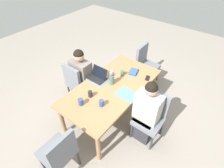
% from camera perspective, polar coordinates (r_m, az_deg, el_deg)
% --- Properties ---
extents(ground_plane, '(10.00, 10.00, 0.00)m').
position_cam_1_polar(ground_plane, '(3.56, -0.00, -9.50)').
color(ground_plane, gray).
extents(dining_table, '(1.88, 0.97, 0.73)m').
position_cam_1_polar(dining_table, '(3.09, -0.00, -1.78)').
color(dining_table, '#9E754C').
rests_on(dining_table, ground_plane).
extents(chair_near_left_near, '(0.44, 0.44, 0.90)m').
position_cam_1_polar(chair_near_left_near, '(3.56, -11.16, 0.89)').
color(chair_near_left_near, slate).
rests_on(chair_near_left_near, ground_plane).
extents(person_near_left_near, '(0.36, 0.40, 1.19)m').
position_cam_1_polar(person_near_left_near, '(3.55, -9.69, 1.47)').
color(person_near_left_near, '#2D2D33').
rests_on(person_near_left_near, ground_plane).
extents(chair_far_left_mid, '(0.44, 0.44, 0.90)m').
position_cam_1_polar(chair_far_left_mid, '(2.97, 12.71, -9.61)').
color(chair_far_left_mid, slate).
rests_on(chair_far_left_mid, ground_plane).
extents(person_far_left_mid, '(0.36, 0.40, 1.19)m').
position_cam_1_polar(person_far_left_mid, '(2.92, 11.06, -9.67)').
color(person_far_left_mid, '#2D2D33').
rests_on(person_far_left_mid, ground_plane).
extents(chair_head_left_left_far, '(0.44, 0.44, 0.90)m').
position_cam_1_polar(chair_head_left_left_far, '(4.09, 10.81, 6.78)').
color(chair_head_left_left_far, slate).
rests_on(chair_head_left_left_far, ground_plane).
extents(chair_head_right_right_near, '(0.44, 0.44, 0.90)m').
position_cam_1_polar(chair_head_right_right_near, '(2.64, -16.78, -20.40)').
color(chair_head_right_right_near, slate).
rests_on(chair_head_right_right_near, ground_plane).
extents(flower_vase, '(0.11, 0.09, 0.27)m').
position_cam_1_polar(flower_vase, '(3.01, -0.10, 2.18)').
color(flower_vase, '#4C6B60').
rests_on(flower_vase, dining_table).
extents(placemat_near_left_near, '(0.26, 0.36, 0.00)m').
position_cam_1_polar(placemat_near_left_near, '(3.19, -4.72, 1.56)').
color(placemat_near_left_near, slate).
rests_on(placemat_near_left_near, dining_table).
extents(placemat_far_left_mid, '(0.28, 0.37, 0.00)m').
position_cam_1_polar(placemat_far_left_mid, '(2.90, 4.93, -3.40)').
color(placemat_far_left_mid, slate).
rests_on(placemat_far_left_mid, dining_table).
extents(laptop_near_left_near, '(0.22, 0.32, 0.20)m').
position_cam_1_polar(laptop_near_left_near, '(3.19, -4.63, 2.42)').
color(laptop_near_left_near, black).
rests_on(laptop_near_left_near, dining_table).
extents(coffee_mug_near_left, '(0.07, 0.07, 0.10)m').
position_cam_1_polar(coffee_mug_near_left, '(3.26, 3.38, 3.68)').
color(coffee_mug_near_left, '#47704C').
rests_on(coffee_mug_near_left, dining_table).
extents(coffee_mug_near_right, '(0.08, 0.08, 0.10)m').
position_cam_1_polar(coffee_mug_near_right, '(2.69, -3.46, -6.20)').
color(coffee_mug_near_right, '#33477A').
rests_on(coffee_mug_near_right, dining_table).
extents(coffee_mug_centre_left, '(0.08, 0.08, 0.11)m').
position_cam_1_polar(coffee_mug_centre_left, '(2.74, -10.13, -5.71)').
color(coffee_mug_centre_left, '#33477A').
rests_on(coffee_mug_centre_left, dining_table).
extents(coffee_mug_centre_right, '(0.07, 0.07, 0.10)m').
position_cam_1_polar(coffee_mug_centre_right, '(2.85, -7.07, -3.23)').
color(coffee_mug_centre_right, '#232328').
rests_on(coffee_mug_centre_right, dining_table).
extents(book_red_cover, '(0.23, 0.19, 0.04)m').
position_cam_1_polar(book_red_cover, '(3.35, 6.93, 3.95)').
color(book_red_cover, '#335693').
rests_on(book_red_cover, dining_table).
extents(phone_black, '(0.16, 0.12, 0.01)m').
position_cam_1_polar(phone_black, '(3.27, 11.47, 1.90)').
color(phone_black, black).
rests_on(phone_black, dining_table).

